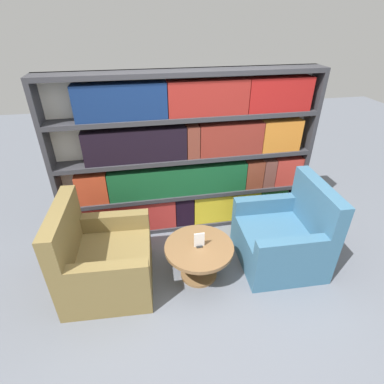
{
  "coord_description": "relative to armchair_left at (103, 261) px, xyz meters",
  "views": [
    {
      "loc": [
        -0.55,
        -1.91,
        2.44
      ],
      "look_at": [
        -0.04,
        0.73,
        0.81
      ],
      "focal_mm": 28.0,
      "sensor_mm": 36.0,
      "label": 1
    }
  ],
  "objects": [
    {
      "name": "armchair_right",
      "position": [
        1.93,
        -0.01,
        0.0
      ],
      "size": [
        0.87,
        0.91,
        0.95
      ],
      "rotation": [
        0.0,
        0.0,
        -1.61
      ],
      "color": "#386684",
      "rests_on": "ground_plane"
    },
    {
      "name": "ground_plane",
      "position": [
        1.01,
        -0.41,
        -0.31
      ],
      "size": [
        14.0,
        14.0,
        0.0
      ],
      "primitive_type": "plane",
      "color": "slate"
    },
    {
      "name": "armchair_left",
      "position": [
        0.0,
        0.0,
        0.0
      ],
      "size": [
        0.89,
        0.93,
        0.95
      ],
      "rotation": [
        0.0,
        0.0,
        1.51
      ],
      "color": "olive",
      "rests_on": "ground_plane"
    },
    {
      "name": "bookshelf",
      "position": [
        1.04,
        0.87,
        0.62
      ],
      "size": [
        3.03,
        0.3,
        1.93
      ],
      "color": "silver",
      "rests_on": "ground_plane"
    },
    {
      "name": "coffee_table",
      "position": [
        0.97,
        -0.07,
        -0.02
      ],
      "size": [
        0.71,
        0.71,
        0.4
      ],
      "color": "brown",
      "rests_on": "ground_plane"
    },
    {
      "name": "table_sign",
      "position": [
        0.97,
        -0.07,
        0.16
      ],
      "size": [
        0.11,
        0.06,
        0.16
      ],
      "color": "black",
      "rests_on": "coffee_table"
    }
  ]
}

